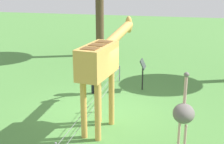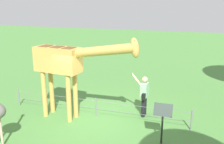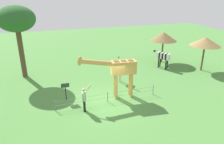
% 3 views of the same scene
% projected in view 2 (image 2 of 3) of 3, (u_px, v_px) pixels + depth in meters
% --- Properties ---
extents(ground_plane, '(60.00, 60.00, 0.00)m').
position_uv_depth(ground_plane, '(94.00, 118.00, 9.78)').
color(ground_plane, '#4C843D').
extents(giraffe, '(4.01, 0.96, 3.23)m').
position_uv_depth(giraffe, '(66.00, 63.00, 9.24)').
color(giraffe, gold).
rests_on(giraffe, ground_plane).
extents(visitor, '(0.66, 0.59, 1.71)m').
position_uv_depth(visitor, '(144.00, 94.00, 9.75)').
color(visitor, black).
rests_on(visitor, ground_plane).
extents(info_sign, '(0.56, 0.21, 1.32)m').
position_uv_depth(info_sign, '(163.00, 115.00, 7.81)').
color(info_sign, black).
rests_on(info_sign, ground_plane).
extents(wire_fence, '(7.05, 0.05, 0.75)m').
position_uv_depth(wire_fence, '(96.00, 107.00, 9.83)').
color(wire_fence, slate).
rests_on(wire_fence, ground_plane).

